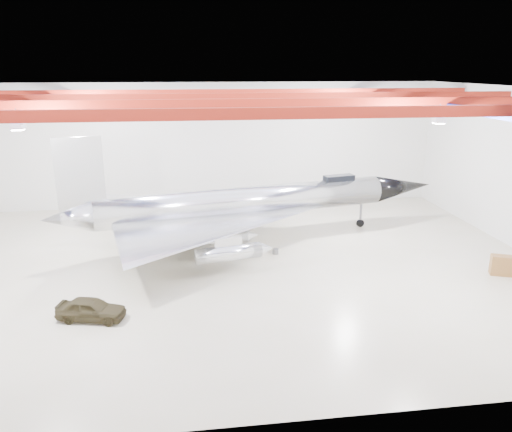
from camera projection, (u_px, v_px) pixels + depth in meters
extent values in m
plane|color=#BBB294|center=(232.00, 265.00, 32.07)|extent=(40.00, 40.00, 0.00)
plane|color=silver|center=(216.00, 145.00, 44.74)|extent=(40.00, 0.00, 40.00)
plane|color=#0A0F38|center=(229.00, 89.00, 28.92)|extent=(40.00, 40.00, 0.00)
cube|color=maroon|center=(247.00, 114.00, 20.55)|extent=(39.50, 0.25, 0.50)
cube|color=maroon|center=(234.00, 104.00, 26.24)|extent=(39.50, 0.25, 0.50)
cube|color=maroon|center=(225.00, 97.00, 31.94)|extent=(39.50, 0.25, 0.50)
cube|color=maroon|center=(219.00, 93.00, 37.63)|extent=(39.50, 0.25, 0.50)
cube|color=#0D164E|center=(13.00, 107.00, 27.63)|extent=(0.25, 29.50, 0.40)
cube|color=#0D164E|center=(423.00, 103.00, 30.72)|extent=(0.25, 29.50, 0.40)
cube|color=silver|center=(18.00, 126.00, 22.31)|extent=(0.55, 0.55, 0.25)
cube|color=silver|center=(439.00, 120.00, 24.89)|extent=(0.55, 0.55, 0.25)
cube|color=silver|center=(74.00, 106.00, 33.70)|extent=(0.55, 0.55, 0.25)
cube|color=silver|center=(359.00, 104.00, 36.28)|extent=(0.55, 0.55, 0.25)
cylinder|color=silver|center=(247.00, 201.00, 35.87)|extent=(21.19, 6.58, 2.12)
cone|color=black|center=(402.00, 187.00, 40.22)|extent=(5.64, 3.20, 2.12)
cone|color=silver|center=(67.00, 218.00, 31.88)|extent=(3.56, 2.75, 2.12)
cube|color=silver|center=(80.00, 175.00, 31.43)|extent=(2.93, 0.75, 4.78)
cube|color=black|center=(339.00, 179.00, 37.99)|extent=(2.46, 1.33, 0.53)
cylinder|color=silver|center=(229.00, 253.00, 30.00)|extent=(4.14, 1.79, 0.96)
cylinder|color=silver|center=(217.00, 240.00, 32.39)|extent=(4.14, 1.79, 0.96)
cylinder|color=silver|center=(194.00, 214.00, 38.12)|extent=(4.14, 1.79, 0.96)
cylinder|color=silver|center=(187.00, 205.00, 40.51)|extent=(4.14, 1.79, 0.96)
cylinder|color=#59595B|center=(361.00, 215.00, 39.58)|extent=(0.19, 0.19, 1.91)
cylinder|color=black|center=(360.00, 223.00, 39.77)|extent=(0.63, 0.35, 0.59)
cylinder|color=#59595B|center=(199.00, 247.00, 32.67)|extent=(0.19, 0.19, 1.91)
cylinder|color=black|center=(199.00, 256.00, 32.86)|extent=(0.63, 0.35, 0.59)
cylinder|color=#59595B|center=(182.00, 224.00, 37.45)|extent=(0.19, 0.19, 1.91)
cylinder|color=black|center=(183.00, 232.00, 37.64)|extent=(0.63, 0.35, 0.59)
imported|color=#312B18|center=(91.00, 309.00, 25.04)|extent=(3.66, 2.13, 1.17)
cube|color=brown|center=(502.00, 265.00, 30.46)|extent=(1.50, 1.12, 1.24)
cube|color=olive|center=(191.00, 236.00, 37.02)|extent=(0.69, 0.63, 0.39)
cube|color=#A91022|center=(190.00, 227.00, 39.41)|extent=(0.50, 0.46, 0.28)
cylinder|color=#59595B|center=(275.00, 251.00, 34.00)|extent=(0.50, 0.50, 0.37)
cube|color=olive|center=(240.00, 225.00, 39.65)|extent=(0.76, 0.66, 0.45)
cube|color=#59595B|center=(162.00, 239.00, 36.51)|extent=(0.51, 0.47, 0.29)
cube|color=olive|center=(199.00, 242.00, 35.93)|extent=(0.56, 0.48, 0.34)
cylinder|color=#59595B|center=(251.00, 224.00, 40.07)|extent=(0.46, 0.46, 0.33)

